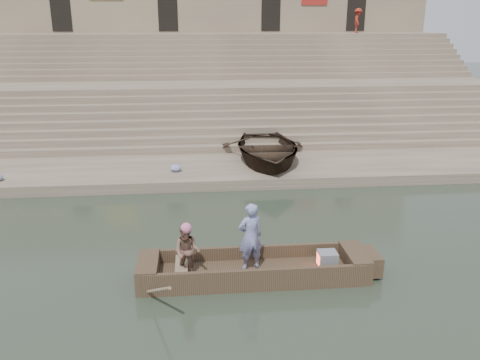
{
  "coord_description": "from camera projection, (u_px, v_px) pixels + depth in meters",
  "views": [
    {
      "loc": [
        -0.44,
        -11.12,
        6.07
      ],
      "look_at": [
        0.89,
        3.04,
        1.4
      ],
      "focal_mm": 36.72,
      "sensor_mm": 36.0,
      "label": 1
    }
  ],
  "objects": [
    {
      "name": "upper_landing",
      "position": [
        199.0,
        74.0,
        32.92
      ],
      "size": [
        32.0,
        3.0,
        5.2
      ],
      "primitive_type": "cube",
      "color": "gray",
      "rests_on": "ground"
    },
    {
      "name": "television",
      "position": [
        327.0,
        259.0,
        12.13
      ],
      "size": [
        0.46,
        0.42,
        0.4
      ],
      "color": "slate",
      "rests_on": "main_rowboat"
    },
    {
      "name": "rowing_man",
      "position": [
        187.0,
        252.0,
        11.52
      ],
      "size": [
        0.74,
        0.64,
        1.31
      ],
      "primitive_type": "imported",
      "rotation": [
        0.0,
        0.0,
        -0.25
      ],
      "color": "#236B51",
      "rests_on": "main_rowboat"
    },
    {
      "name": "ground",
      "position": [
        216.0,
        271.0,
        12.45
      ],
      "size": [
        120.0,
        120.0,
        0.0
      ],
      "primitive_type": "plane",
      "color": "#2A3528",
      "rests_on": "ground"
    },
    {
      "name": "standing_man",
      "position": [
        250.0,
        237.0,
        11.85
      ],
      "size": [
        0.71,
        0.56,
        1.71
      ],
      "primitive_type": "imported",
      "rotation": [
        0.0,
        0.0,
        3.42
      ],
      "color": "navy",
      "rests_on": "main_rowboat"
    },
    {
      "name": "mid_landing",
      "position": [
        202.0,
        110.0,
        26.67
      ],
      "size": [
        32.0,
        3.0,
        2.8
      ],
      "primitive_type": "cube",
      "color": "gray",
      "rests_on": "ground"
    },
    {
      "name": "beached_rowboat",
      "position": [
        267.0,
        149.0,
        20.35
      ],
      "size": [
        3.94,
        5.43,
        1.11
      ],
      "primitive_type": "imported",
      "rotation": [
        0.0,
        0.0,
        -0.03
      ],
      "color": "#2D2116",
      "rests_on": "lower_landing"
    },
    {
      "name": "lower_landing",
      "position": [
        207.0,
        171.0,
        19.95
      ],
      "size": [
        32.0,
        4.0,
        0.4
      ],
      "primitive_type": "cube",
      "color": "gray",
      "rests_on": "ground"
    },
    {
      "name": "ghat_steps",
      "position": [
        201.0,
        97.0,
        28.15
      ],
      "size": [
        32.0,
        11.0,
        5.2
      ],
      "color": "gray",
      "rests_on": "ground"
    },
    {
      "name": "building_wall",
      "position": [
        198.0,
        26.0,
        35.76
      ],
      "size": [
        32.0,
        5.07,
        11.2
      ],
      "color": "gray",
      "rests_on": "ground"
    },
    {
      "name": "main_rowboat",
      "position": [
        253.0,
        274.0,
        12.06
      ],
      "size": [
        5.0,
        1.3,
        0.22
      ],
      "primitive_type": "cube",
      "color": "brown",
      "rests_on": "ground"
    },
    {
      "name": "rowboat_trim",
      "position": [
        262.0,
        266.0,
        12.01
      ],
      "size": [
        6.04,
        2.63,
        1.98
      ],
      "color": "brown",
      "rests_on": "ground"
    },
    {
      "name": "cloth_bundles",
      "position": [
        89.0,
        173.0,
        18.61
      ],
      "size": [
        6.97,
        1.03,
        0.26
      ],
      "color": "#3F5999",
      "rests_on": "lower_landing"
    },
    {
      "name": "pedestrian",
      "position": [
        358.0,
        21.0,
        32.25
      ],
      "size": [
        0.84,
        1.14,
        1.58
      ],
      "primitive_type": "imported",
      "rotation": [
        0.0,
        0.0,
        1.29
      ],
      "color": "maroon",
      "rests_on": "upper_landing"
    }
  ]
}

